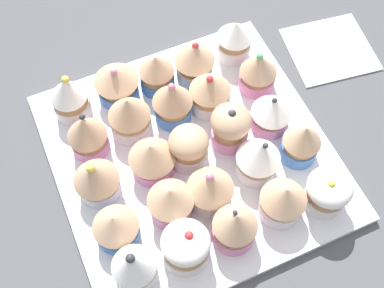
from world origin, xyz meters
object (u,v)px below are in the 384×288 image
at_px(cupcake_0, 134,266).
at_px(cupcake_18, 210,92).
at_px(cupcake_2, 236,226).
at_px(cupcake_19, 258,71).
at_px(cupcake_20, 69,97).
at_px(cupcake_8, 258,158).
at_px(napkin, 330,49).
at_px(cupcake_4, 328,191).
at_px(cupcake_3, 283,200).
at_px(cupcake_17, 171,102).
at_px(cupcake_22, 156,72).
at_px(baking_tray, 192,156).
at_px(cupcake_6, 171,201).
at_px(cupcake_15, 87,134).
at_px(cupcake_9, 302,142).
at_px(cupcake_21, 116,82).
at_px(cupcake_23, 194,61).
at_px(cupcake_24, 235,39).
at_px(cupcake_13, 231,127).
at_px(cupcake_10, 96,179).
at_px(cupcake_14, 272,113).
at_px(cupcake_1, 186,246).
at_px(cupcake_11, 153,160).
at_px(cupcake_7, 210,188).
at_px(cupcake_5, 116,227).
at_px(cupcake_16, 129,115).

relative_size(cupcake_0, cupcake_18, 1.14).
distance_m(cupcake_2, cupcake_19, 0.25).
bearing_deg(cupcake_0, cupcake_20, 89.74).
bearing_deg(cupcake_19, cupcake_8, -117.51).
relative_size(cupcake_2, cupcake_19, 1.02).
bearing_deg(cupcake_8, napkin, 34.94).
bearing_deg(cupcake_4, cupcake_3, 168.75).
relative_size(cupcake_17, cupcake_22, 1.19).
bearing_deg(baking_tray, cupcake_3, -59.98).
height_order(cupcake_6, cupcake_15, cupcake_15).
distance_m(cupcake_9, cupcake_21, 0.28).
distance_m(cupcake_17, cupcake_23, 0.08).
bearing_deg(cupcake_24, cupcake_8, -107.39).
relative_size(baking_tray, cupcake_13, 5.01).
xyz_separation_m(cupcake_19, napkin, (0.15, 0.02, -0.04)).
height_order(cupcake_17, cupcake_22, cupcake_17).
relative_size(cupcake_8, cupcake_10, 1.00).
distance_m(cupcake_4, cupcake_17, 0.25).
bearing_deg(cupcake_21, cupcake_14, -37.34).
distance_m(cupcake_4, cupcake_24, 0.28).
bearing_deg(cupcake_1, cupcake_17, 72.40).
xyz_separation_m(cupcake_13, cupcake_24, (0.08, 0.14, 0.00)).
bearing_deg(cupcake_11, cupcake_3, -42.86).
relative_size(baking_tray, cupcake_2, 5.14).
bearing_deg(cupcake_23, baking_tray, -115.36).
bearing_deg(cupcake_1, cupcake_7, 43.65).
xyz_separation_m(cupcake_4, cupcake_13, (-0.08, 0.14, 0.01)).
distance_m(cupcake_9, cupcake_22, 0.24).
height_order(cupcake_5, cupcake_17, cupcake_17).
bearing_deg(cupcake_9, cupcake_18, 121.81).
bearing_deg(cupcake_15, cupcake_21, 46.20).
xyz_separation_m(cupcake_2, cupcake_11, (-0.06, 0.13, -0.00)).
height_order(cupcake_9, cupcake_21, cupcake_9).
height_order(cupcake_17, cupcake_23, cupcake_17).
bearing_deg(cupcake_22, cupcake_24, 3.53).
bearing_deg(cupcake_3, cupcake_8, 91.52).
bearing_deg(cupcake_11, cupcake_13, 1.08).
bearing_deg(cupcake_2, cupcake_21, 102.77).
bearing_deg(cupcake_6, cupcake_9, 2.45).
distance_m(cupcake_4, cupcake_22, 0.30).
relative_size(cupcake_21, cupcake_24, 0.93).
distance_m(cupcake_5, cupcake_8, 0.21).
height_order(baking_tray, cupcake_2, cupcake_2).
bearing_deg(cupcake_0, cupcake_22, 62.97).
distance_m(cupcake_1, cupcake_15, 0.21).
relative_size(cupcake_16, cupcake_19, 1.04).
xyz_separation_m(cupcake_8, cupcake_10, (-0.21, 0.06, -0.00)).
distance_m(cupcake_2, cupcake_4, 0.13).
relative_size(cupcake_11, cupcake_17, 0.82).
relative_size(cupcake_4, cupcake_13, 0.86).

